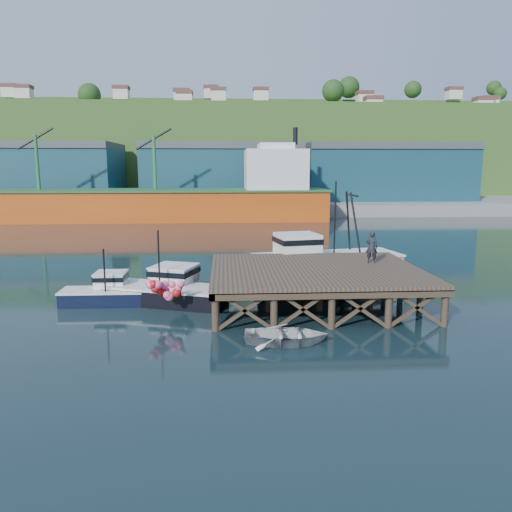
{
  "coord_description": "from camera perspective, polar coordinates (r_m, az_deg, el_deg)",
  "views": [
    {
      "loc": [
        0.3,
        -28.03,
        7.83
      ],
      "look_at": [
        2.19,
        2.0,
        2.49
      ],
      "focal_mm": 35.0,
      "sensor_mm": 36.0,
      "label": 1
    }
  ],
  "objects": [
    {
      "name": "warehouse_right",
      "position": [
        97.67,
        14.27,
        8.97
      ],
      "size": [
        30.0,
        16.0,
        9.0
      ],
      "primitive_type": "cube",
      "color": "navy",
      "rests_on": "far_quay"
    },
    {
      "name": "dockworker",
      "position": [
        30.97,
        13.09,
        1.01
      ],
      "size": [
        0.84,
        0.71,
        1.95
      ],
      "primitive_type": "imported",
      "rotation": [
        0.0,
        0.0,
        2.74
      ],
      "color": "black",
      "rests_on": "wharf"
    },
    {
      "name": "dinghy",
      "position": [
        22.77,
        3.44,
        -9.02
      ],
      "size": [
        4.08,
        3.12,
        0.79
      ],
      "primitive_type": "imported",
      "rotation": [
        0.0,
        0.0,
        1.46
      ],
      "color": "silver",
      "rests_on": "ground"
    },
    {
      "name": "trawler",
      "position": [
        35.85,
        7.8,
        -0.33
      ],
      "size": [
        10.87,
        5.7,
        6.92
      ],
      "rotation": [
        0.0,
        0.0,
        0.2
      ],
      "color": "beige",
      "rests_on": "ground"
    },
    {
      "name": "cargo_ship",
      "position": [
        76.67,
        -10.24,
        6.52
      ],
      "size": [
        55.5,
        10.0,
        13.75
      ],
      "color": "#D04E13",
      "rests_on": "ground"
    },
    {
      "name": "far_quay",
      "position": [
        98.27,
        -3.8,
        6.05
      ],
      "size": [
        160.0,
        40.0,
        2.0
      ],
      "primitive_type": "cube",
      "color": "gray",
      "rests_on": "ground"
    },
    {
      "name": "wharf",
      "position": [
        28.93,
        6.83,
        -1.76
      ],
      "size": [
        12.0,
        10.0,
        2.62
      ],
      "color": "brown",
      "rests_on": "ground"
    },
    {
      "name": "warehouse_left",
      "position": [
        99.51,
        -24.67,
        8.39
      ],
      "size": [
        32.0,
        16.0,
        9.0
      ],
      "primitive_type": "cube",
      "color": "navy",
      "rests_on": "far_quay"
    },
    {
      "name": "hillside",
      "position": [
        128.07,
        -3.83,
        11.45
      ],
      "size": [
        220.0,
        50.0,
        22.0
      ],
      "primitive_type": "cube",
      "color": "#2D511E",
      "rests_on": "ground"
    },
    {
      "name": "warehouse_mid",
      "position": [
        93.04,
        -3.85,
        9.22
      ],
      "size": [
        28.0,
        16.0,
        9.0
      ],
      "primitive_type": "cube",
      "color": "navy",
      "rests_on": "far_quay"
    },
    {
      "name": "ground",
      "position": [
        29.11,
        -4.09,
        -5.57
      ],
      "size": [
        300.0,
        300.0,
        0.0
      ],
      "primitive_type": "plane",
      "color": "black",
      "rests_on": "ground"
    },
    {
      "name": "boat_black",
      "position": [
        29.88,
        -10.04,
        -3.7
      ],
      "size": [
        7.56,
        6.28,
        4.39
      ],
      "rotation": [
        0.0,
        0.0,
        -0.34
      ],
      "color": "black",
      "rests_on": "ground"
    },
    {
      "name": "boat_navy",
      "position": [
        30.51,
        -16.47,
        -3.93
      ],
      "size": [
        5.35,
        2.83,
        3.34
      ],
      "rotation": [
        0.0,
        0.0,
        -0.0
      ],
      "color": "black",
      "rests_on": "ground"
    }
  ]
}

